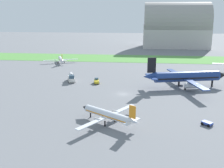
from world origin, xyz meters
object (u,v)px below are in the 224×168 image
Objects in this scene: airplane_foreground_turboprop at (108,115)px; baggage_cart_midfield at (207,123)px; fuel_truck_near_gate at (71,78)px; airplane_midfield_jet at (185,77)px; pushback_tug_by_runway at (97,81)px; airplane_taxiing_turboprop at (61,59)px.

airplane_foreground_turboprop reaches higher than baggage_cart_midfield.
fuel_truck_near_gate is (-19.82, 39.52, -0.71)m from airplane_foreground_turboprop.
fuel_truck_near_gate is (-43.67, 4.35, -2.53)m from airplane_midfield_jet.
pushback_tug_by_runway is at bearing 61.83° from fuel_truck_near_gate.
baggage_cart_midfield is 0.75× the size of pushback_tug_by_runway.
fuel_truck_near_gate is (16.46, -39.61, -0.50)m from airplane_taxiing_turboprop.
pushback_tug_by_runway is at bearing -3.29° from baggage_cart_midfield.
baggage_cart_midfield is (0.12, -33.75, -3.54)m from airplane_midfield_jet.
airplane_midfield_jet is 33.94m from baggage_cart_midfield.
fuel_truck_near_gate is at bearing 159.73° from airplane_midfield_jet.
airplane_taxiing_turboprop is 74.51m from airplane_midfield_jet.
airplane_foreground_turboprop is 1.01× the size of airplane_taxiing_turboprop.
pushback_tug_by_runway reaches higher than baggage_cart_midfield.
baggage_cart_midfield is (43.78, -38.11, -1.01)m from fuel_truck_near_gate.
baggage_cart_midfield is at bearing -143.21° from airplane_foreground_turboprop.
fuel_truck_near_gate is at bearing -29.96° from airplane_foreground_turboprop.
airplane_foreground_turboprop is 2.62× the size of fuel_truck_near_gate.
airplane_foreground_turboprop reaches higher than airplane_taxiing_turboprop.
airplane_midfield_jet is 10.86× the size of baggage_cart_midfield.
airplane_taxiing_turboprop reaches higher than fuel_truck_near_gate.
airplane_midfield_jet is (60.13, -43.96, 2.03)m from airplane_taxiing_turboprop.
baggage_cart_midfield is 49.27m from pushback_tug_by_runway.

